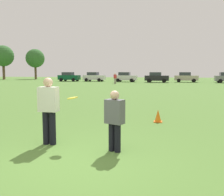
% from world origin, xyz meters
% --- Properties ---
extents(ground_plane, '(158.49, 158.49, 0.00)m').
position_xyz_m(ground_plane, '(0.00, 0.00, 0.00)').
color(ground_plane, '#517A33').
extents(player_thrower, '(0.49, 0.28, 1.75)m').
position_xyz_m(player_thrower, '(-1.14, 0.98, 0.99)').
color(player_thrower, black).
rests_on(player_thrower, ground).
extents(player_defender, '(0.50, 0.39, 1.46)m').
position_xyz_m(player_defender, '(0.64, 0.76, 0.82)').
color(player_defender, black).
rests_on(player_defender, ground).
extents(frisbee, '(0.27, 0.27, 0.07)m').
position_xyz_m(frisbee, '(-0.51, 1.03, 1.23)').
color(frisbee, yellow).
extents(traffic_cone, '(0.32, 0.32, 0.48)m').
position_xyz_m(traffic_cone, '(1.58, 4.45, 0.23)').
color(traffic_cone, '#D8590C').
rests_on(traffic_cone, ground).
extents(parked_car_near_left, '(4.28, 2.38, 1.82)m').
position_xyz_m(parked_car_near_left, '(-16.75, 41.31, 0.92)').
color(parked_car_near_left, '#0C4C2D').
rests_on(parked_car_near_left, ground).
extents(parked_car_mid_left, '(4.28, 2.38, 1.82)m').
position_xyz_m(parked_car_mid_left, '(-11.73, 41.91, 0.92)').
color(parked_car_mid_left, silver).
rests_on(parked_car_mid_left, ground).
extents(parked_car_center, '(4.28, 2.38, 1.82)m').
position_xyz_m(parked_car_center, '(-5.28, 41.00, 0.92)').
color(parked_car_center, silver).
rests_on(parked_car_center, ground).
extents(parked_car_mid_right, '(4.28, 2.38, 1.82)m').
position_xyz_m(parked_car_mid_right, '(0.56, 39.63, 0.92)').
color(parked_car_mid_right, black).
rests_on(parked_car_mid_right, ground).
extents(parked_car_near_right, '(4.28, 2.38, 1.82)m').
position_xyz_m(parked_car_near_right, '(5.79, 41.94, 0.92)').
color(parked_car_near_right, '#B7AD99').
rests_on(parked_car_near_right, ground).
extents(bystander_sideline_watcher, '(0.53, 0.41, 1.69)m').
position_xyz_m(bystander_sideline_watcher, '(-5.81, 33.57, 0.95)').
color(bystander_sideline_watcher, gray).
rests_on(bystander_sideline_watcher, ground).
extents(tree_west_oak, '(5.14, 5.14, 8.35)m').
position_xyz_m(tree_west_oak, '(-36.94, 49.06, 5.74)').
color(tree_west_oak, brown).
rests_on(tree_west_oak, ground).
extents(tree_west_maple, '(4.77, 4.77, 7.75)m').
position_xyz_m(tree_west_maple, '(-30.82, 53.52, 5.33)').
color(tree_west_maple, brown).
rests_on(tree_west_maple, ground).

